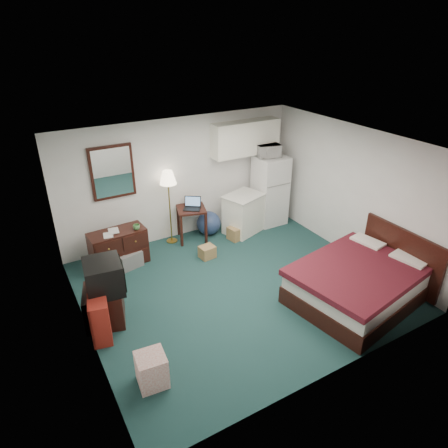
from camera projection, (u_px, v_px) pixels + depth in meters
floor at (237, 286)px, 6.94m from camera, size 5.00×4.50×0.01m
ceiling at (240, 146)px, 5.81m from camera, size 5.00×4.50×0.01m
walls at (238, 222)px, 6.37m from camera, size 5.01×4.51×2.50m
mirror at (112, 172)px, 7.31m from camera, size 0.80×0.06×1.00m
upper_cabinets at (246, 138)px, 8.30m from camera, size 1.50×0.35×0.70m
headboard at (400, 256)px, 6.78m from camera, size 0.06×1.56×1.00m
dresser at (119, 248)px, 7.43m from camera, size 1.05×0.53×0.70m
floor_lamp at (170, 208)px, 8.02m from camera, size 0.41×0.41×1.55m
desk at (192, 224)px, 8.30m from camera, size 0.70×0.70×0.72m
exercise_ball at (209, 223)px, 8.55m from camera, size 0.66×0.66×0.51m
kitchen_counter at (243, 214)px, 8.58m from camera, size 0.90×0.79×0.83m
fridge at (270, 190)px, 8.85m from camera, size 0.64×0.64×1.54m
bed at (357, 284)px, 6.45m from camera, size 2.23×1.87×0.64m
tv_stand at (104, 306)px, 6.03m from camera, size 0.71×0.74×0.56m
suitcase at (100, 320)px, 5.65m from camera, size 0.34×0.46×0.68m
retail_box at (152, 370)px, 4.99m from camera, size 0.39×0.39×0.45m
file_bin at (129, 259)px, 7.45m from camera, size 0.49×0.41×0.30m
cardboard_box_a at (207, 252)px, 7.74m from camera, size 0.31×0.27×0.24m
cardboard_box_b at (235, 233)px, 8.38m from camera, size 0.28×0.31×0.27m
laptop at (192, 204)px, 8.04m from camera, size 0.43×0.41×0.23m
crt_tv at (104, 277)px, 5.78m from camera, size 0.61×0.64×0.50m
microwave at (268, 149)px, 8.40m from camera, size 0.53×0.35×0.33m
book_a at (103, 231)px, 7.05m from camera, size 0.17×0.05×0.23m
book_b at (108, 226)px, 7.18m from camera, size 0.18×0.05×0.25m
mug at (136, 226)px, 7.31m from camera, size 0.15×0.14×0.12m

